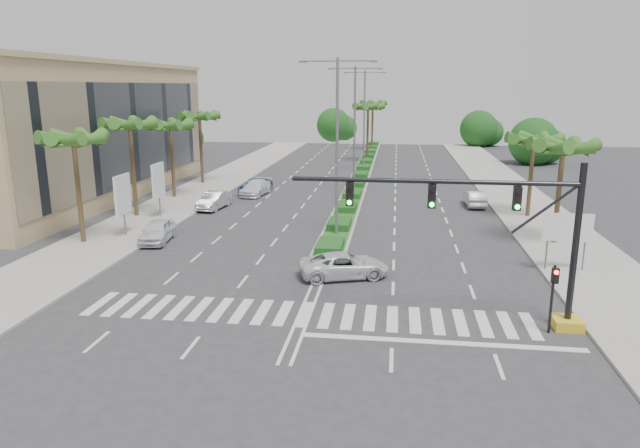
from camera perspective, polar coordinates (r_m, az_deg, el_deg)
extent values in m
plane|color=#333335|center=(26.51, -1.53, -9.02)|extent=(160.00, 160.00, 0.00)
cube|color=gray|center=(46.68, 21.36, 0.14)|extent=(6.00, 120.00, 0.15)
cube|color=gray|center=(49.17, -15.49, 1.24)|extent=(6.00, 120.00, 0.15)
cube|color=gray|center=(70.00, 4.30, 5.29)|extent=(2.20, 75.00, 0.20)
cube|color=#295A1E|center=(69.98, 4.30, 5.39)|extent=(1.80, 75.00, 0.04)
cube|color=tan|center=(58.55, -23.45, 8.40)|extent=(12.00, 36.00, 12.00)
cube|color=gold|center=(27.21, 23.46, -9.08)|extent=(1.20, 1.20, 0.45)
cylinder|color=black|center=(26.14, 24.18, -2.01)|extent=(0.28, 0.28, 7.00)
cylinder|color=black|center=(24.52, 11.21, 4.20)|extent=(12.00, 0.20, 0.20)
cylinder|color=black|center=(25.43, 21.49, 1.32)|extent=(2.53, 0.12, 2.15)
cube|color=black|center=(25.10, 19.14, 2.41)|extent=(0.32, 0.24, 1.00)
cylinder|color=#19E533|center=(25.02, 19.14, 1.63)|extent=(0.20, 0.06, 0.20)
cube|color=black|center=(24.63, 11.14, 2.71)|extent=(0.32, 0.24, 1.00)
cylinder|color=#19E533|center=(24.55, 11.12, 1.92)|extent=(0.20, 0.06, 0.20)
cube|color=black|center=(24.65, 2.98, 2.96)|extent=(0.32, 0.24, 1.00)
cylinder|color=#19E533|center=(24.58, 2.95, 2.17)|extent=(0.20, 0.06, 0.20)
cylinder|color=black|center=(25.98, 22.16, -7.00)|extent=(0.12, 0.12, 3.00)
cube|color=black|center=(25.50, 22.46, -4.80)|extent=(0.28, 0.22, 0.65)
cylinder|color=red|center=(25.33, 22.57, -4.50)|extent=(0.18, 0.05, 0.18)
cylinder|color=slate|center=(34.42, 21.75, -2.19)|extent=(0.10, 0.10, 2.80)
cylinder|color=slate|center=(34.98, 24.92, -2.26)|extent=(0.10, 0.10, 2.80)
cube|color=#0C6638|center=(34.40, 23.53, -0.30)|extent=(2.60, 0.08, 1.50)
cube|color=white|center=(34.36, 23.56, -0.32)|extent=(2.70, 0.02, 1.60)
cylinder|color=slate|center=(41.52, -18.97, 0.63)|extent=(0.12, 0.12, 2.80)
cube|color=white|center=(41.21, -19.14, 2.80)|extent=(0.18, 2.10, 2.70)
cube|color=#D8594C|center=(41.21, -19.14, 2.80)|extent=(0.12, 2.00, 2.60)
cylinder|color=slate|center=(46.84, -15.75, 2.28)|extent=(0.12, 0.12, 2.80)
cube|color=white|center=(46.56, -15.87, 4.21)|extent=(0.18, 2.10, 2.70)
cube|color=#D8594C|center=(46.56, -15.87, 4.21)|extent=(0.12, 2.00, 2.60)
cylinder|color=brown|center=(40.35, -22.99, 2.98)|extent=(0.32, 0.32, 7.00)
sphere|color=brown|center=(39.93, -23.44, 7.77)|extent=(0.70, 0.70, 0.70)
cone|color=#265D1D|center=(39.39, -22.04, 7.69)|extent=(0.90, 3.62, 1.50)
cone|color=#265D1D|center=(40.33, -21.96, 7.81)|extent=(3.39, 2.96, 1.50)
cone|color=#265D1D|center=(40.98, -22.96, 7.80)|extent=(3.73, 1.68, 1.50)
cone|color=#265D1D|center=(40.86, -24.29, 7.66)|extent=(2.38, 3.65, 1.50)
cone|color=#265D1D|center=(40.05, -25.00, 7.49)|extent=(2.38, 3.65, 1.50)
cone|color=#265D1D|center=(39.15, -24.54, 7.42)|extent=(3.73, 1.68, 1.50)
cone|color=#265D1D|center=(38.85, -23.20, 7.51)|extent=(3.39, 2.96, 1.50)
cylinder|color=brown|center=(47.29, -18.16, 5.04)|extent=(0.32, 0.32, 7.40)
sphere|color=brown|center=(46.93, -18.49, 9.39)|extent=(0.70, 0.70, 0.70)
cone|color=#265D1D|center=(46.47, -17.25, 9.32)|extent=(0.90, 3.62, 1.50)
cone|color=#265D1D|center=(47.42, -17.27, 9.39)|extent=(3.39, 2.96, 1.50)
cone|color=#265D1D|center=(48.00, -18.19, 9.37)|extent=(3.73, 1.68, 1.50)
cone|color=#265D1D|center=(47.80, -19.32, 9.27)|extent=(2.38, 3.65, 1.50)
cone|color=#265D1D|center=(46.95, -19.84, 9.17)|extent=(2.38, 3.65, 1.50)
cone|color=#265D1D|center=(46.08, -19.34, 9.14)|extent=(3.73, 1.68, 1.50)
cone|color=#265D1D|center=(45.86, -18.17, 9.21)|extent=(3.39, 2.96, 1.50)
cylinder|color=brown|center=(54.58, -14.55, 6.03)|extent=(0.32, 0.32, 6.80)
sphere|color=brown|center=(54.26, -14.75, 9.49)|extent=(0.70, 0.70, 0.70)
cone|color=#265D1D|center=(53.87, -13.65, 9.41)|extent=(0.90, 3.62, 1.50)
cone|color=#265D1D|center=(54.81, -13.74, 9.48)|extent=(3.39, 2.96, 1.50)
cone|color=#265D1D|center=(55.35, -14.57, 9.47)|extent=(3.73, 1.68, 1.50)
cone|color=#265D1D|center=(55.09, -15.53, 9.39)|extent=(2.38, 3.65, 1.50)
cone|color=#265D1D|center=(54.21, -15.92, 9.30)|extent=(2.38, 3.65, 1.50)
cone|color=#265D1D|center=(53.37, -15.43, 9.27)|extent=(3.73, 1.68, 1.50)
cone|color=#265D1D|center=(53.22, -14.40, 9.32)|extent=(3.39, 2.96, 1.50)
cylinder|color=brown|center=(61.99, -11.80, 7.23)|extent=(0.32, 0.32, 7.20)
sphere|color=brown|center=(61.71, -11.96, 10.46)|extent=(0.70, 0.70, 0.70)
cone|color=#265D1D|center=(61.36, -10.97, 10.39)|extent=(0.90, 3.62, 1.50)
cone|color=#265D1D|center=(62.31, -11.09, 10.43)|extent=(3.39, 2.96, 1.50)
cone|color=#265D1D|center=(62.81, -11.84, 10.42)|extent=(3.73, 1.68, 1.50)
cone|color=#265D1D|center=(62.50, -12.68, 10.37)|extent=(2.38, 3.65, 1.50)
cone|color=#265D1D|center=(61.60, -12.99, 10.31)|extent=(2.38, 3.65, 1.50)
cone|color=#265D1D|center=(60.79, -12.51, 10.29)|extent=(3.73, 1.68, 1.50)
cone|color=#265D1D|center=(60.68, -11.61, 10.33)|extent=(3.39, 2.96, 1.50)
cylinder|color=brown|center=(40.20, 22.73, 2.60)|extent=(0.32, 0.32, 6.50)
sphere|color=brown|center=(39.78, 23.15, 7.05)|extent=(0.70, 0.70, 0.70)
cone|color=#265D1D|center=(40.09, 24.66, 6.81)|extent=(0.90, 3.62, 1.50)
cone|color=#265D1D|center=(40.80, 23.76, 6.99)|extent=(3.39, 2.96, 1.50)
cone|color=#265D1D|center=(40.75, 22.41, 7.11)|extent=(3.73, 1.68, 1.50)
cone|color=#265D1D|center=(39.99, 21.58, 7.08)|extent=(2.38, 3.65, 1.50)
cone|color=#265D1D|center=(39.07, 21.91, 6.92)|extent=(2.38, 3.65, 1.50)
cone|color=#265D1D|center=(38.69, 23.20, 6.75)|extent=(3.73, 1.68, 1.50)
cone|color=#265D1D|center=(39.15, 24.43, 6.70)|extent=(3.39, 2.96, 1.50)
cylinder|color=brown|center=(47.88, 20.31, 4.25)|extent=(0.32, 0.32, 6.20)
sphere|color=brown|center=(47.53, 20.61, 7.81)|extent=(0.70, 0.70, 0.70)
cone|color=#265D1D|center=(47.79, 21.89, 7.61)|extent=(0.90, 3.62, 1.50)
cone|color=#265D1D|center=(48.53, 21.17, 7.75)|extent=(3.39, 2.96, 1.50)
cone|color=#265D1D|center=(48.53, 20.04, 7.84)|extent=(3.73, 1.68, 1.50)
cone|color=#265D1D|center=(47.79, 19.30, 7.83)|extent=(2.38, 3.65, 1.50)
cone|color=#265D1D|center=(46.86, 19.53, 7.71)|extent=(2.38, 3.65, 1.50)
cone|color=#265D1D|center=(46.44, 20.59, 7.57)|extent=(3.73, 1.68, 1.50)
cone|color=#265D1D|center=(46.86, 21.65, 7.53)|extent=(3.39, 2.96, 1.50)
cylinder|color=brown|center=(79.51, 4.78, 8.93)|extent=(0.32, 0.32, 7.50)
sphere|color=brown|center=(79.30, 4.83, 11.56)|extent=(0.70, 0.70, 0.70)
cone|color=#265D1D|center=(79.26, 5.64, 11.46)|extent=(0.90, 3.62, 1.50)
cone|color=#265D1D|center=(80.13, 5.36, 11.49)|extent=(3.39, 2.96, 1.50)
cone|color=#265D1D|center=(80.39, 4.69, 11.51)|extent=(3.73, 1.68, 1.50)
cone|color=#265D1D|center=(79.83, 4.13, 11.51)|extent=(2.38, 3.65, 1.50)
cone|color=#265D1D|center=(78.88, 4.08, 11.49)|extent=(2.38, 3.65, 1.50)
cone|color=#265D1D|center=(78.25, 4.61, 11.46)|extent=(3.73, 1.68, 1.50)
cone|color=#265D1D|center=(78.41, 5.31, 11.45)|extent=(3.39, 2.96, 1.50)
cylinder|color=brown|center=(94.46, 5.25, 9.66)|extent=(0.32, 0.32, 7.50)
sphere|color=brown|center=(94.28, 5.30, 11.87)|extent=(0.70, 0.70, 0.70)
cone|color=#265D1D|center=(94.24, 5.98, 11.79)|extent=(0.90, 3.62, 1.50)
cone|color=#265D1D|center=(95.11, 5.74, 11.81)|extent=(3.39, 2.96, 1.50)
cone|color=#265D1D|center=(95.36, 5.18, 11.83)|extent=(3.73, 1.68, 1.50)
cone|color=#265D1D|center=(94.80, 4.70, 11.83)|extent=(2.38, 3.65, 1.50)
cone|color=#265D1D|center=(93.85, 4.67, 11.81)|extent=(2.38, 3.65, 1.50)
cone|color=#265D1D|center=(93.22, 5.12, 11.79)|extent=(3.73, 1.68, 1.50)
cone|color=#265D1D|center=(93.39, 5.71, 11.78)|extent=(3.39, 2.96, 1.50)
cylinder|color=slate|center=(38.58, 1.71, 7.37)|extent=(0.20, 0.20, 12.00)
cylinder|color=slate|center=(38.53, -0.07, 16.00)|extent=(2.40, 0.10, 0.10)
cylinder|color=slate|center=(38.28, 3.64, 15.99)|extent=(2.40, 0.10, 0.10)
cube|color=slate|center=(38.69, -1.75, 15.91)|extent=(0.50, 0.25, 0.12)
cube|color=slate|center=(38.22, 5.35, 15.89)|extent=(0.50, 0.25, 0.12)
cylinder|color=slate|center=(54.46, 3.47, 9.18)|extent=(0.20, 0.20, 12.00)
cylinder|color=slate|center=(54.42, 2.25, 15.30)|extent=(2.40, 0.10, 0.10)
cylinder|color=slate|center=(54.24, 4.87, 15.27)|extent=(2.40, 0.10, 0.10)
cube|color=slate|center=(54.53, 1.06, 15.25)|extent=(0.50, 0.25, 0.12)
cube|color=slate|center=(54.20, 6.07, 15.19)|extent=(0.50, 0.25, 0.12)
cylinder|color=slate|center=(70.39, 4.44, 10.16)|extent=(0.20, 0.20, 12.00)
cylinder|color=slate|center=(70.36, 3.52, 14.90)|extent=(2.40, 0.10, 0.10)
cylinder|color=slate|center=(70.22, 5.54, 14.87)|extent=(2.40, 0.10, 0.10)
cube|color=slate|center=(70.44, 2.59, 14.87)|extent=(0.50, 0.25, 0.12)
cube|color=slate|center=(70.19, 6.47, 14.81)|extent=(0.50, 0.25, 0.12)
imported|color=silver|center=(39.75, -15.97, -0.69)|extent=(2.23, 4.48, 1.47)
imported|color=silver|center=(49.40, -10.54, 2.34)|extent=(2.07, 4.58, 1.46)
imported|color=#314797|center=(56.14, -6.49, 3.79)|extent=(2.65, 5.18, 1.40)
imported|color=white|center=(55.12, -6.44, 3.62)|extent=(2.55, 5.09, 1.42)
imported|color=silver|center=(31.22, 2.42, -4.15)|extent=(5.36, 3.68, 1.36)
imported|color=silver|center=(51.38, 15.21, 2.49)|extent=(1.58, 4.30, 1.40)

